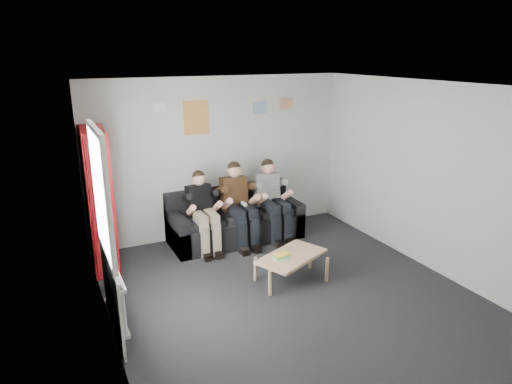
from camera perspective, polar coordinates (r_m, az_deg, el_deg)
room_shell at (r=5.63m, az=4.74°, el=-0.76°), size 5.00×5.00×5.00m
sofa at (r=7.77m, az=-2.70°, el=-3.74°), size 2.21×0.90×0.85m
bookshelf at (r=6.94m, az=-18.98°, el=-0.93°), size 0.31×0.93×2.06m
coffee_table at (r=6.37m, az=4.46°, el=-8.25°), size 0.99×0.54×0.40m
game_cases at (r=6.25m, az=3.13°, el=-8.05°), size 0.23×0.20×0.05m
person_left at (r=7.27m, az=-6.59°, el=-2.49°), size 0.38×0.81×1.28m
person_middle at (r=7.46m, az=-2.13°, el=-1.61°), size 0.42×0.90×1.36m
person_right at (r=7.72m, az=2.06°, el=-1.02°), size 0.41×0.88×1.34m
radiator at (r=5.56m, az=-16.74°, el=-12.99°), size 0.10×0.64×0.60m
window at (r=5.25m, az=-18.17°, el=-6.68°), size 0.05×1.30×2.36m
poster_large at (r=7.54m, az=-7.47°, el=9.21°), size 0.42×0.01×0.55m
poster_blue at (r=7.96m, az=0.51°, el=10.49°), size 0.25×0.01×0.20m
poster_pink at (r=8.18m, az=3.72°, el=10.99°), size 0.22×0.01×0.18m
poster_sign at (r=7.35m, az=-12.04°, el=10.35°), size 0.20×0.01×0.14m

